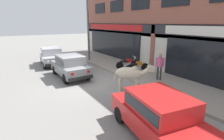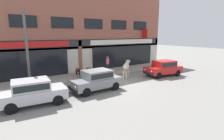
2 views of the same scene
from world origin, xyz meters
name	(u,v)px [view 2 (image 2 of 2)]	position (x,y,z in m)	size (l,w,h in m)	color
ground_plane	(110,85)	(0.00, 0.00, 0.00)	(90.00, 90.00, 0.00)	gray
sidewalk	(88,75)	(0.00, 3.73, 0.07)	(19.00, 3.05, 0.14)	gray
shop_building	(78,34)	(0.00, 5.51, 3.90)	(23.00, 1.40, 8.25)	#8E5142
cow	(126,67)	(2.65, 1.18, 1.01)	(1.79, 1.55, 1.61)	beige
car_0	(33,91)	(-5.72, -0.77, 0.81)	(3.72, 1.94, 1.46)	black
car_1	(164,67)	(6.00, -0.36, 0.81)	(3.77, 2.13, 1.46)	black
car_2	(96,79)	(-1.51, -0.57, 0.81)	(3.64, 1.66, 1.46)	black
motorcycle_0	(79,72)	(-0.95, 3.65, 0.52)	(0.58, 1.80, 0.88)	black
motorcycle_1	(89,70)	(0.17, 3.70, 0.52)	(0.61, 1.80, 0.88)	black
pedestrian	(108,62)	(2.25, 3.67, 1.12)	(0.34, 0.41, 1.60)	#2D2D33
utility_pole	(27,49)	(-5.27, 2.50, 2.91)	(0.18, 0.18, 5.54)	#595651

